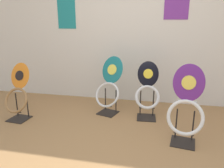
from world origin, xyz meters
name	(u,v)px	position (x,y,z in m)	size (l,w,h in m)	color
ground_plane	(116,164)	(0.00, 0.00, 0.00)	(14.00, 14.00, 0.00)	#A37547
wall_back	(138,28)	(0.00, 1.96, 1.30)	(8.00, 0.07, 2.60)	silver
toilet_seat_display_orange_sun	(18,93)	(-1.62, 0.80, 0.40)	(0.40, 0.37, 0.83)	black
toilet_seat_display_teal_sax	(109,86)	(-0.36, 1.30, 0.43)	(0.48, 0.47, 0.89)	black
toilet_seat_display_jazz_black	(147,91)	(0.24, 1.23, 0.42)	(0.38, 0.34, 0.85)	black
toilet_seat_display_purple_note	(186,110)	(0.72, 0.59, 0.42)	(0.45, 0.33, 0.95)	black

